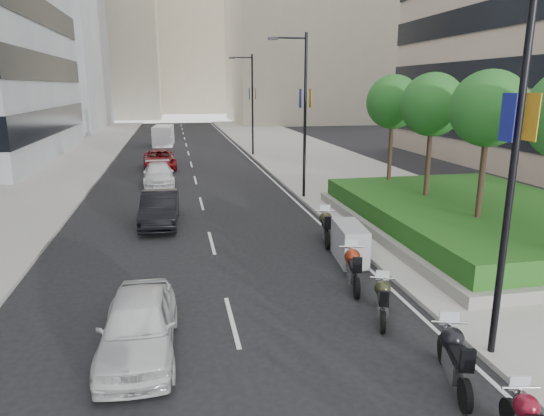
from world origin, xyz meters
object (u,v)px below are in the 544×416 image
object	(u,v)px
car_a	(139,325)
car_c	(158,174)
lamp_post_2	(251,100)
motorcycle_4	(353,268)
motorcycle_2	(454,357)
motorcycle_3	(382,300)
motorcycle_6	(326,227)
car_b	(160,209)
car_d	(159,159)
delivery_van	(163,136)
motorcycle_5	(350,243)
lamp_post_0	(510,143)
lamp_post_1	(302,108)

from	to	relation	value
car_a	car_c	size ratio (longest dim) A/B	0.92
lamp_post_2	motorcycle_4	bearing A→B (deg)	-92.96
motorcycle_2	motorcycle_3	bearing A→B (deg)	21.26
car_c	motorcycle_3	bearing A→B (deg)	-74.95
motorcycle_6	car_b	xyz separation A→B (m)	(-6.73, 3.99, 0.12)
car_d	delivery_van	xyz separation A→B (m)	(0.09, 15.53, 0.25)
motorcycle_4	car_b	size ratio (longest dim) A/B	0.51
motorcycle_2	delivery_van	distance (m)	46.24
car_a	car_d	bearing A→B (deg)	91.79
motorcycle_5	motorcycle_2	bearing A→B (deg)	-177.34
lamp_post_0	motorcycle_5	distance (m)	8.16
delivery_van	motorcycle_3	bearing A→B (deg)	-76.42
motorcycle_4	lamp_post_2	bearing A→B (deg)	9.96
motorcycle_2	car_b	xyz separation A→B (m)	(-6.41, 13.97, 0.13)
lamp_post_2	car_d	distance (m)	10.77
motorcycle_3	lamp_post_1	bearing A→B (deg)	15.34
lamp_post_2	car_d	bearing A→B (deg)	-145.59
motorcycle_2	motorcycle_4	bearing A→B (deg)	19.37
motorcycle_2	motorcycle_6	bearing A→B (deg)	15.06
lamp_post_2	car_b	xyz separation A→B (m)	(-7.75, -21.83, -4.30)
motorcycle_5	car_d	distance (m)	23.73
lamp_post_0	lamp_post_2	size ratio (longest dim) A/B	1.00
motorcycle_2	car_a	world-z (taller)	car_a
motorcycle_6	delivery_van	distance (m)	36.46
lamp_post_2	lamp_post_1	bearing A→B (deg)	-90.00
motorcycle_5	lamp_post_2	bearing A→B (deg)	4.44
car_d	motorcycle_5	bearing A→B (deg)	-75.75
car_d	motorcycle_4	bearing A→B (deg)	-78.78
car_b	motorcycle_4	bearing A→B (deg)	-51.88
lamp_post_0	motorcycle_6	xyz separation A→B (m)	(-1.02, 9.18, -4.42)
motorcycle_6	motorcycle_4	bearing A→B (deg)	-174.13
lamp_post_2	car_a	xyz separation A→B (m)	(-8.00, -33.18, -4.33)
lamp_post_0	lamp_post_2	distance (m)	35.00
lamp_post_0	lamp_post_1	xyz separation A→B (m)	(0.00, 17.00, 0.00)
lamp_post_1	delivery_van	size ratio (longest dim) A/B	1.75
motorcycle_4	motorcycle_5	bearing A→B (deg)	-4.63
motorcycle_4	car_d	distance (m)	25.68
lamp_post_0	motorcycle_4	bearing A→B (deg)	108.86
lamp_post_0	motorcycle_2	xyz separation A→B (m)	(-1.34, -0.79, -4.43)
car_c	delivery_van	xyz separation A→B (m)	(0.00, 22.12, 0.30)
motorcycle_6	car_c	size ratio (longest dim) A/B	0.51
car_a	car_b	distance (m)	11.36
car_c	motorcycle_5	bearing A→B (deg)	-68.30
lamp_post_2	car_c	xyz separation A→B (m)	(-8.05, -12.16, -4.38)
lamp_post_1	delivery_van	world-z (taller)	lamp_post_1
lamp_post_2	motorcycle_6	xyz separation A→B (m)	(-1.02, -25.82, -4.42)
car_a	car_b	xyz separation A→B (m)	(0.25, 11.36, 0.03)
motorcycle_3	car_c	bearing A→B (deg)	38.99
motorcycle_3	delivery_van	xyz separation A→B (m)	(-6.47, 42.63, 0.43)
lamp_post_2	car_c	bearing A→B (deg)	-123.49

